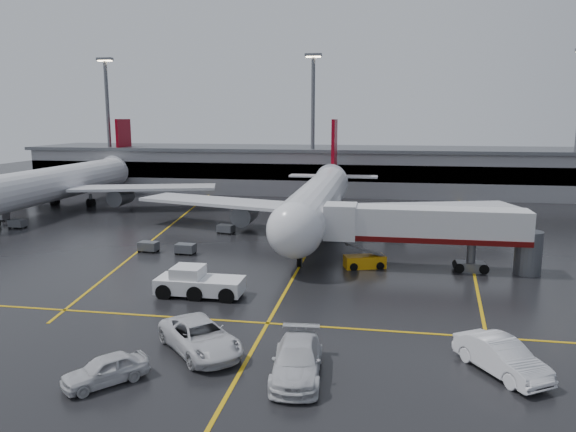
# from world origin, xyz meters

# --- Properties ---
(ground) EXTENTS (220.00, 220.00, 0.00)m
(ground) POSITION_xyz_m (0.00, 0.00, 0.00)
(ground) COLOR black
(ground) RESTS_ON ground
(apron_line_centre) EXTENTS (0.25, 90.00, 0.02)m
(apron_line_centre) POSITION_xyz_m (0.00, 0.00, 0.01)
(apron_line_centre) COLOR gold
(apron_line_centre) RESTS_ON ground
(apron_line_stop) EXTENTS (60.00, 0.25, 0.02)m
(apron_line_stop) POSITION_xyz_m (0.00, -22.00, 0.01)
(apron_line_stop) COLOR gold
(apron_line_stop) RESTS_ON ground
(apron_line_left) EXTENTS (9.99, 69.35, 0.02)m
(apron_line_left) POSITION_xyz_m (-20.00, 10.00, 0.01)
(apron_line_left) COLOR gold
(apron_line_left) RESTS_ON ground
(apron_line_right) EXTENTS (7.57, 69.64, 0.02)m
(apron_line_right) POSITION_xyz_m (18.00, 10.00, 0.01)
(apron_line_right) COLOR gold
(apron_line_right) RESTS_ON ground
(terminal) EXTENTS (122.00, 19.00, 8.60)m
(terminal) POSITION_xyz_m (0.00, 47.93, 4.32)
(terminal) COLOR gray
(terminal) RESTS_ON ground
(light_mast_left) EXTENTS (3.00, 1.20, 25.45)m
(light_mast_left) POSITION_xyz_m (-45.00, 42.00, 14.47)
(light_mast_left) COLOR #595B60
(light_mast_left) RESTS_ON ground
(light_mast_mid) EXTENTS (3.00, 1.20, 25.45)m
(light_mast_mid) POSITION_xyz_m (-5.00, 42.00, 14.47)
(light_mast_mid) COLOR #595B60
(light_mast_mid) RESTS_ON ground
(main_airliner) EXTENTS (48.80, 45.60, 14.10)m
(main_airliner) POSITION_xyz_m (0.00, 9.70, 4.21)
(main_airliner) COLOR silver
(main_airliner) RESTS_ON ground
(second_airliner) EXTENTS (48.80, 45.60, 14.10)m
(second_airliner) POSITION_xyz_m (-42.00, 21.70, 4.21)
(second_airliner) COLOR silver
(second_airliner) RESTS_ON ground
(jet_bridge) EXTENTS (19.90, 3.40, 6.05)m
(jet_bridge) POSITION_xyz_m (11.87, -6.00, 3.93)
(jet_bridge) COLOR silver
(jet_bridge) RESTS_ON ground
(pushback_tractor) EXTENTS (6.97, 3.00, 2.49)m
(pushback_tractor) POSITION_xyz_m (-6.79, -17.03, 0.99)
(pushback_tractor) COLOR white
(pushback_tractor) RESTS_ON ground
(belt_loader) EXTENTS (4.18, 2.77, 2.45)m
(belt_loader) POSITION_xyz_m (6.21, -6.37, 0.60)
(belt_loader) COLOR orange
(belt_loader) RESTS_ON ground
(service_van_a) EXTENTS (7.04, 7.22, 1.92)m
(service_van_a) POSITION_xyz_m (-3.08, -27.27, 0.96)
(service_van_a) COLOR silver
(service_van_a) RESTS_ON ground
(service_van_b) EXTENTS (3.15, 6.74, 1.90)m
(service_van_b) POSITION_xyz_m (3.25, -29.44, 0.95)
(service_van_b) COLOR silver
(service_van_b) RESTS_ON ground
(service_van_c) EXTENTS (4.90, 6.16, 1.96)m
(service_van_c) POSITION_xyz_m (14.46, -27.09, 0.98)
(service_van_c) COLOR white
(service_van_c) RESTS_ON ground
(service_van_d) EXTENTS (4.44, 4.65, 1.56)m
(service_van_d) POSITION_xyz_m (-6.83, -31.98, 0.78)
(service_van_d) COLOR silver
(service_van_d) RESTS_ON ground
(baggage_cart_a) EXTENTS (2.09, 1.44, 1.12)m
(baggage_cart_a) POSITION_xyz_m (-12.56, -4.33, 0.63)
(baggage_cart_a) COLOR #595B60
(baggage_cart_a) RESTS_ON ground
(baggage_cart_b) EXTENTS (2.09, 1.44, 1.12)m
(baggage_cart_b) POSITION_xyz_m (-16.81, -4.04, 0.63)
(baggage_cart_b) COLOR #595B60
(baggage_cart_b) RESTS_ON ground
(baggage_cart_c) EXTENTS (2.25, 1.73, 1.12)m
(baggage_cart_c) POSITION_xyz_m (-11.30, 6.51, 0.63)
(baggage_cart_c) COLOR #595B60
(baggage_cart_c) RESTS_ON ground
(baggage_cart_d) EXTENTS (2.25, 1.74, 1.12)m
(baggage_cart_d) POSITION_xyz_m (-44.76, 9.51, 0.63)
(baggage_cart_d) COLOR #595B60
(baggage_cart_d) RESTS_ON ground
(baggage_cart_e) EXTENTS (2.08, 1.43, 1.12)m
(baggage_cart_e) POSITION_xyz_m (-39.03, 5.11, 0.63)
(baggage_cart_e) COLOR #595B60
(baggage_cart_e) RESTS_ON ground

